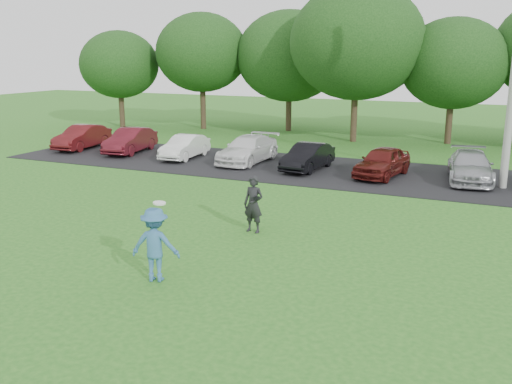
% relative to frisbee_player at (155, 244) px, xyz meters
% --- Properties ---
extents(ground, '(100.00, 100.00, 0.00)m').
position_rel_frisbee_player_xyz_m(ground, '(0.83, 0.12, -0.84)').
color(ground, '#24661D').
rests_on(ground, ground).
extents(parking_lot, '(32.00, 6.50, 0.03)m').
position_rel_frisbee_player_xyz_m(parking_lot, '(0.83, 13.12, -0.82)').
color(parking_lot, black).
rests_on(parking_lot, ground).
extents(frisbee_player, '(1.21, 0.89, 1.91)m').
position_rel_frisbee_player_xyz_m(frisbee_player, '(0.00, 0.00, 0.00)').
color(frisbee_player, teal).
rests_on(frisbee_player, ground).
extents(camera_bystander, '(0.62, 0.46, 1.61)m').
position_rel_frisbee_player_xyz_m(camera_bystander, '(0.53, 4.09, -0.03)').
color(camera_bystander, black).
rests_on(camera_bystander, ground).
extents(parked_cars, '(30.49, 4.50, 1.25)m').
position_rel_frisbee_player_xyz_m(parked_cars, '(0.83, 13.18, -0.22)').
color(parked_cars, '#561215').
rests_on(parked_cars, parking_lot).
extents(tree_row, '(42.39, 9.85, 8.64)m').
position_rel_frisbee_player_xyz_m(tree_row, '(2.34, 22.88, 4.07)').
color(tree_row, '#38281C').
rests_on(tree_row, ground).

